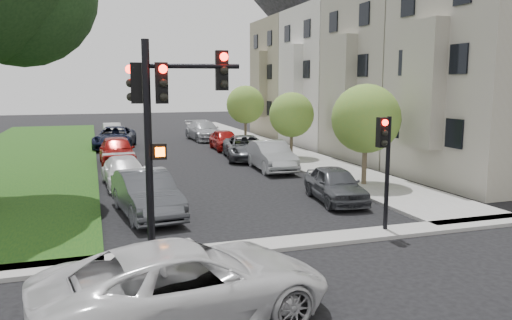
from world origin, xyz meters
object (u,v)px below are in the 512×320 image
object	(u,v)px
traffic_signal_secondary	(385,153)
car_parked_3	(225,140)
car_parked_5	(146,194)
car_parked_9	(112,131)
car_parked_8	(115,137)
car_parked_2	(245,148)
car_parked_4	(204,131)
traffic_signal_main	(165,109)
car_parked_1	(271,156)
small_tree_a	(366,119)
small_tree_b	(292,115)
car_parked_6	(125,172)
small_tree_c	(245,105)
car_parked_0	(335,184)
car_parked_7	(117,151)
car_cross_near	(187,283)

from	to	relation	value
traffic_signal_secondary	car_parked_3	xyz separation A→B (m)	(0.39, 20.38, -1.78)
car_parked_5	car_parked_9	bearing A→B (deg)	82.76
traffic_signal_secondary	car_parked_9	size ratio (longest dim) A/B	0.90
car_parked_3	car_parked_8	size ratio (longest dim) A/B	0.74
car_parked_2	car_parked_8	size ratio (longest dim) A/B	0.93
car_parked_4	car_parked_9	world-z (taller)	car_parked_4
car_parked_3	car_parked_9	world-z (taller)	car_parked_3
traffic_signal_main	car_parked_1	bearing A→B (deg)	58.48
car_parked_3	car_parked_9	bearing A→B (deg)	128.53
small_tree_a	traffic_signal_secondary	world-z (taller)	small_tree_a
car_parked_2	car_parked_5	xyz separation A→B (m)	(-7.06, -11.42, 0.06)
small_tree_b	car_parked_6	size ratio (longest dim) A/B	0.92
small_tree_c	car_parked_0	xyz separation A→B (m)	(-2.53, -20.13, -2.25)
car_parked_0	car_parked_7	distance (m)	14.15
car_parked_0	car_parked_8	bearing A→B (deg)	117.83
car_parked_7	car_parked_0	bearing A→B (deg)	-58.69
traffic_signal_main	car_parked_9	xyz separation A→B (m)	(-0.24, 29.89, -3.21)
car_parked_1	car_parked_3	size ratio (longest dim) A/B	1.13
car_parked_7	car_parked_8	size ratio (longest dim) A/B	0.84
car_parked_1	car_parked_4	size ratio (longest dim) A/B	0.87
car_parked_2	car_parked_3	world-z (taller)	car_parked_2
car_parked_0	car_parked_5	bearing A→B (deg)	-174.10
small_tree_b	car_parked_9	world-z (taller)	small_tree_b
car_parked_4	small_tree_c	bearing A→B (deg)	-44.56
traffic_signal_secondary	car_parked_0	xyz separation A→B (m)	(0.55, 4.17, -1.80)
small_tree_c	car_cross_near	distance (m)	29.90
small_tree_c	car_parked_8	world-z (taller)	small_tree_c
car_parked_1	car_parked_6	bearing A→B (deg)	-163.91
traffic_signal_secondary	car_parked_6	world-z (taller)	traffic_signal_secondary
small_tree_b	car_parked_1	bearing A→B (deg)	-127.15
small_tree_a	traffic_signal_secondary	xyz separation A→B (m)	(-3.08, -6.35, -0.53)
car_parked_0	car_parked_8	xyz separation A→B (m)	(-7.33, 19.46, 0.09)
small_tree_a	car_parked_2	bearing A→B (deg)	105.56
traffic_signal_secondary	car_parked_0	size ratio (longest dim) A/B	0.90
car_parked_1	car_parked_5	world-z (taller)	car_parked_5
traffic_signal_secondary	car_parked_3	world-z (taller)	traffic_signal_secondary
small_tree_a	car_parked_8	xyz separation A→B (m)	(-9.86, 17.27, -2.24)
small_tree_c	traffic_signal_secondary	world-z (taller)	small_tree_c
small_tree_c	small_tree_b	bearing A→B (deg)	-90.00
traffic_signal_main	car_parked_0	size ratio (longest dim) A/B	1.41
traffic_signal_secondary	car_cross_near	size ratio (longest dim) A/B	0.63
car_parked_0	car_parked_7	size ratio (longest dim) A/B	0.85
car_parked_9	car_parked_4	bearing A→B (deg)	-25.40
car_parked_3	car_parked_6	bearing A→B (deg)	-122.93
car_parked_4	car_parked_9	bearing A→B (deg)	151.75
car_cross_near	small_tree_b	bearing A→B (deg)	-37.43
car_parked_7	car_parked_3	bearing A→B (deg)	28.92
car_parked_5	car_parked_8	distance (m)	19.30
small_tree_b	small_tree_c	xyz separation A→B (m)	(-0.00, 9.43, 0.24)
car_parked_3	car_parked_4	distance (m)	6.33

